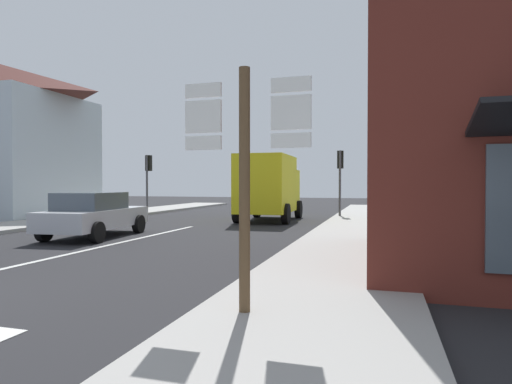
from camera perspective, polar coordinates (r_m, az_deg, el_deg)
The scene contains 8 objects.
ground_plane at distance 15.93m, azimuth -11.60°, elevation -5.24°, with size 80.00×80.00×0.00m, color #232326.
sidewalk_right at distance 12.13m, azimuth 12.21°, elevation -6.89°, with size 2.91×44.00×0.14m, color #9E9B96.
lane_centre_stripe at distance 12.56m, azimuth -20.25°, elevation -6.95°, with size 0.16×12.00×0.01m, color silver.
sedan_far at distance 15.00m, azimuth -20.75°, elevation -2.76°, with size 2.29×4.35×1.47m.
delivery_truck at distance 20.25m, azimuth 1.74°, elevation 0.81°, with size 2.59×5.05×3.05m.
route_sign_post at distance 5.38m, azimuth -1.49°, elevation 2.83°, with size 1.66×0.14×3.20m.
traffic_light_far_right at distance 22.17m, azimuth 11.15°, elevation 3.12°, with size 0.30×0.49×3.43m.
traffic_light_far_left at distance 25.31m, azimuth -14.15°, elevation 2.78°, with size 0.30×0.49×3.39m.
Camera 1 is at (7.43, -3.98, 1.75)m, focal length 30.06 mm.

